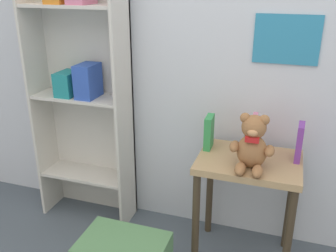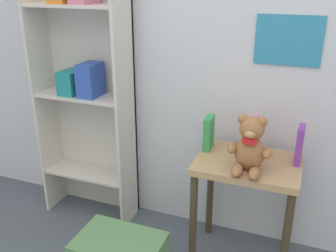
{
  "view_description": "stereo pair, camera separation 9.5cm",
  "coord_description": "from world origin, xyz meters",
  "px_view_note": "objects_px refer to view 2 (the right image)",
  "views": [
    {
      "loc": [
        0.42,
        -0.59,
        1.51
      ],
      "look_at": [
        -0.19,
        1.25,
        0.74
      ],
      "focal_mm": 40.0,
      "sensor_mm": 36.0,
      "label": 1
    },
    {
      "loc": [
        0.51,
        -0.56,
        1.51
      ],
      "look_at": [
        -0.19,
        1.25,
        0.74
      ],
      "focal_mm": 40.0,
      "sensor_mm": 36.0,
      "label": 2
    }
  ],
  "objects_px": {
    "book_standing_pink": "(253,136)",
    "teddy_bear": "(250,146)",
    "bookshelf_side": "(86,81)",
    "book_standing_purple": "(300,145)",
    "book_standing_green": "(209,133)",
    "display_table": "(246,181)"
  },
  "relations": [
    {
      "from": "bookshelf_side",
      "to": "display_table",
      "type": "xyz_separation_m",
      "value": [
        1.05,
        -0.15,
        -0.41
      ]
    },
    {
      "from": "teddy_bear",
      "to": "book_standing_pink",
      "type": "relative_size",
      "value": 1.37
    },
    {
      "from": "bookshelf_side",
      "to": "book_standing_green",
      "type": "bearing_deg",
      "value": -5.41
    },
    {
      "from": "book_standing_green",
      "to": "book_standing_purple",
      "type": "bearing_deg",
      "value": -1.69
    },
    {
      "from": "teddy_bear",
      "to": "book_standing_purple",
      "type": "xyz_separation_m",
      "value": [
        0.22,
        0.17,
        -0.03
      ]
    },
    {
      "from": "book_standing_pink",
      "to": "teddy_bear",
      "type": "bearing_deg",
      "value": -86.32
    },
    {
      "from": "book_standing_green",
      "to": "display_table",
      "type": "bearing_deg",
      "value": -18.97
    },
    {
      "from": "bookshelf_side",
      "to": "book_standing_green",
      "type": "relative_size",
      "value": 9.01
    },
    {
      "from": "display_table",
      "to": "book_standing_green",
      "type": "relative_size",
      "value": 3.41
    },
    {
      "from": "teddy_bear",
      "to": "book_standing_purple",
      "type": "distance_m",
      "value": 0.28
    },
    {
      "from": "bookshelf_side",
      "to": "teddy_bear",
      "type": "relative_size",
      "value": 5.89
    },
    {
      "from": "book_standing_pink",
      "to": "book_standing_purple",
      "type": "xyz_separation_m",
      "value": [
        0.24,
        -0.02,
        -0.0
      ]
    },
    {
      "from": "bookshelf_side",
      "to": "book_standing_pink",
      "type": "height_order",
      "value": "bookshelf_side"
    },
    {
      "from": "book_standing_green",
      "to": "book_standing_pink",
      "type": "xyz_separation_m",
      "value": [
        0.24,
        0.02,
        0.01
      ]
    },
    {
      "from": "bookshelf_side",
      "to": "teddy_bear",
      "type": "bearing_deg",
      "value": -13.07
    },
    {
      "from": "display_table",
      "to": "book_standing_green",
      "type": "xyz_separation_m",
      "value": [
        -0.24,
        0.07,
        0.21
      ]
    },
    {
      "from": "book_standing_green",
      "to": "teddy_bear",
      "type": "bearing_deg",
      "value": -35.99
    },
    {
      "from": "bookshelf_side",
      "to": "book_standing_purple",
      "type": "xyz_separation_m",
      "value": [
        1.29,
        -0.08,
        -0.19
      ]
    },
    {
      "from": "bookshelf_side",
      "to": "book_standing_purple",
      "type": "relative_size",
      "value": 8.46
    },
    {
      "from": "display_table",
      "to": "book_standing_purple",
      "type": "height_order",
      "value": "book_standing_purple"
    },
    {
      "from": "book_standing_green",
      "to": "book_standing_pink",
      "type": "distance_m",
      "value": 0.24
    },
    {
      "from": "display_table",
      "to": "book_standing_purple",
      "type": "bearing_deg",
      "value": 17.39
    }
  ]
}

